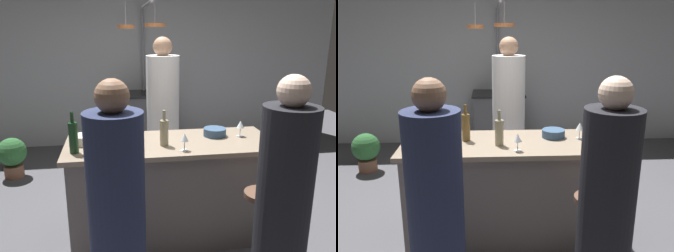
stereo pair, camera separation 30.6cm
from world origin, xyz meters
The scene contains 19 objects.
ground_plane centered at (0.00, 0.00, 0.00)m, with size 9.00×9.00×0.00m, color #4C4C51.
back_wall centered at (0.00, 2.85, 1.30)m, with size 6.40×0.16×2.60m, color #B2B7BC.
kitchen_island centered at (0.00, 0.00, 0.45)m, with size 1.80×0.72×0.90m.
stove_range centered at (0.00, 2.45, 0.45)m, with size 0.80×0.64×0.89m.
chef centered at (0.08, 1.02, 0.82)m, with size 0.37×0.37×1.76m.
bar_stool_right centered at (0.58, -0.62, 0.38)m, with size 0.28×0.28×0.68m.
guest_right centered at (0.54, -1.00, 0.74)m, with size 0.34×0.34×1.60m.
bar_stool_left centered at (-0.51, -0.62, 0.38)m, with size 0.28×0.28×0.68m.
guest_left centered at (-0.48, -0.97, 0.74)m, with size 0.34×0.34×1.59m.
overhead_pot_rack centered at (-0.04, 2.05, 1.61)m, with size 0.58×1.37×2.17m.
potted_plant centered at (-1.78, 1.57, 0.30)m, with size 0.36×0.36×0.52m.
pepper_mill centered at (-0.69, -0.26, 1.01)m, with size 0.05×0.05×0.21m, color #382319.
wine_bottle_amber centered at (-0.35, 0.06, 1.02)m, with size 0.07×0.07×0.32m.
wine_bottle_red centered at (-0.79, -0.16, 1.03)m, with size 0.07×0.07×0.33m.
wine_bottle_white centered at (-0.07, -0.09, 1.02)m, with size 0.07×0.07×0.30m.
wine_glass_near_right_guest centered at (0.65, 0.06, 1.01)m, with size 0.07×0.07×0.15m.
wine_glass_by_chef centered at (0.07, -0.24, 1.01)m, with size 0.07×0.07×0.15m.
mixing_bowl_ceramic centered at (-0.74, 0.06, 0.94)m, with size 0.19×0.19×0.08m, color silver.
mixing_bowl_blue centered at (0.42, 0.11, 0.94)m, with size 0.20×0.20×0.07m, color #334C6B.
Camera 1 is at (-0.46, -2.81, 1.84)m, focal length 37.09 mm.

